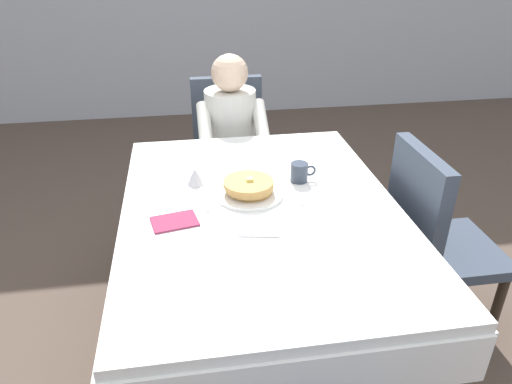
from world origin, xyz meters
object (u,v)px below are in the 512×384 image
Objects in this scene: knife_right_of_plate at (295,194)px; chair_right_side at (432,233)px; fork_left_of_plate at (204,201)px; breakfast_stack at (250,186)px; syrup_pitcher at (195,176)px; spoon_near_edge at (259,236)px; plate_breakfast at (250,194)px; cup_coffee at (300,172)px; chair_diner at (229,144)px; dining_table_main at (261,225)px; diner_person at (231,132)px.

chair_right_side is at bearing -99.62° from knife_right_of_plate.
fork_left_of_plate is 0.90× the size of knife_right_of_plate.
syrup_pitcher is at bearing 147.27° from breakfast_stack.
spoon_near_edge is at bearing -75.17° from chair_right_side.
fork_left_of_plate is at bearing 87.29° from knife_right_of_plate.
plate_breakfast is 1.56× the size of fork_left_of_plate.
fork_left_of_plate is at bearing 132.08° from spoon_near_edge.
knife_right_of_plate is (-0.05, -0.12, -0.04)m from cup_coffee.
chair_right_side is 11.63× the size of syrup_pitcher.
fork_left_of_plate is at bearing -164.50° from cup_coffee.
chair_diner is 1.11m from breakfast_stack.
dining_table_main is 8.47× the size of fork_left_of_plate.
cup_coffee reaches higher than plate_breakfast.
chair_right_side is at bearing 127.56° from diner_person.
breakfast_stack is (-0.02, -0.92, 0.12)m from diner_person.
chair_diner reaches higher than knife_right_of_plate.
chair_right_side is 1.02m from fork_left_of_plate.
plate_breakfast is at bearing 88.54° from diner_person.
dining_table_main is 5.44× the size of plate_breakfast.
dining_table_main is at bearing 88.94° from spoon_near_edge.
dining_table_main is 0.17m from breakfast_stack.
cup_coffee is at bearing -108.76° from chair_right_side.
fork_left_of_plate is (-0.19, -0.02, -0.01)m from plate_breakfast.
dining_table_main is at bearing -90.00° from chair_right_side.
breakfast_stack is 1.16× the size of fork_left_of_plate.
chair_diner is at bearing 88.71° from breakfast_stack.
syrup_pitcher is at bearing 72.79° from diner_person.
dining_table_main is 10.16× the size of spoon_near_edge.
diner_person reaches higher than spoon_near_edge.
chair_diner is at bearing 102.27° from cup_coffee.
chair_diner is at bearing -16.09° from fork_left_of_plate.
cup_coffee is at bearing -23.98° from knife_right_of_plate.
fork_left_of_plate is (-0.99, 0.07, 0.21)m from chair_right_side.
syrup_pitcher is at bearing 66.12° from knife_right_of_plate.
cup_coffee is 0.46m from syrup_pitcher.
syrup_pitcher is at bearing 75.52° from chair_diner.
spoon_near_edge is at bearing -153.41° from fork_left_of_plate.
chair_diner reaches higher than plate_breakfast.
cup_coffee reaches higher than dining_table_main.
fork_left_of_plate is at bearing -79.78° from syrup_pitcher.
knife_right_of_plate is 0.35m from spoon_near_edge.
chair_diner is 11.63× the size of syrup_pitcher.
diner_person is at bearing -142.44° from chair_right_side.
dining_table_main is 7.33× the size of breakfast_stack.
diner_person is 6.22× the size of fork_left_of_plate.
diner_person reaches higher than knife_right_of_plate.
syrup_pitcher is (-0.45, 0.04, -0.01)m from cup_coffee.
syrup_pitcher is at bearing 174.96° from cup_coffee.
spoon_near_edge is (0.18, -0.29, 0.00)m from fork_left_of_plate.
spoon_near_edge is (-0.04, -0.22, 0.09)m from dining_table_main.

